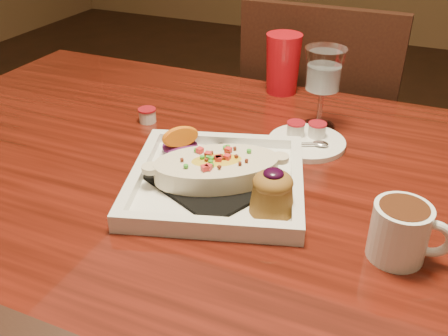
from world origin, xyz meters
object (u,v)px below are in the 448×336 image
at_px(goblet, 324,74).
at_px(saucer, 306,140).
at_px(chair_far, 319,144).
at_px(table, 240,225).
at_px(red_tumbler, 283,64).
at_px(plate, 222,176).
at_px(coffee_mug, 402,230).

xyz_separation_m(goblet, saucer, (-0.00, -0.08, -0.11)).
relative_size(chair_far, goblet, 5.58).
bearing_deg(table, goblet, 73.59).
bearing_deg(table, red_tumbler, 98.10).
distance_m(chair_far, goblet, 0.53).
xyz_separation_m(table, plate, (-0.02, -0.04, 0.12)).
bearing_deg(saucer, plate, -112.17).
relative_size(plate, coffee_mug, 3.23).
xyz_separation_m(table, chair_far, (-0.00, 0.63, -0.15)).
distance_m(plate, saucer, 0.22).
distance_m(goblet, red_tumbler, 0.21).
height_order(chair_far, goblet, chair_far).
bearing_deg(saucer, red_tumbler, 117.92).
xyz_separation_m(coffee_mug, goblet, (-0.20, 0.34, 0.07)).
distance_m(chair_far, plate, 0.72).
distance_m(table, plate, 0.13).
height_order(table, chair_far, chair_far).
bearing_deg(saucer, coffee_mug, -52.70).
bearing_deg(coffee_mug, red_tumbler, 119.19).
distance_m(coffee_mug, goblet, 0.40).
height_order(coffee_mug, goblet, goblet).
bearing_deg(red_tumbler, table, -81.90).
xyz_separation_m(table, coffee_mug, (0.27, -0.10, 0.14)).
xyz_separation_m(chair_far, red_tumbler, (-0.06, -0.23, 0.31)).
relative_size(goblet, saucer, 1.14).
height_order(coffee_mug, saucer, coffee_mug).
height_order(table, plate, plate).
bearing_deg(plate, saucer, 50.64).
bearing_deg(goblet, coffee_mug, -60.09).
bearing_deg(table, plate, -113.38).
bearing_deg(plate, goblet, 55.37).
height_order(plate, saucer, plate).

